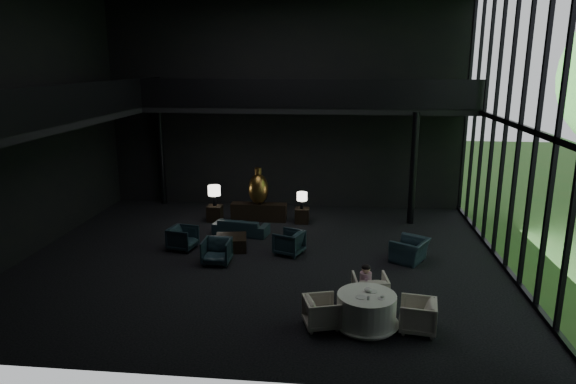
# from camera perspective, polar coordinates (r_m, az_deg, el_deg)

# --- Properties ---
(floor) EXTENTS (14.00, 12.00, 0.02)m
(floor) POSITION_cam_1_polar(r_m,az_deg,el_deg) (15.38, -2.87, -7.38)
(floor) COLOR black
(floor) RESTS_ON ground
(wall_back) EXTENTS (14.00, 0.04, 8.00)m
(wall_back) POSITION_cam_1_polar(r_m,az_deg,el_deg) (20.31, -0.39, 9.54)
(wall_back) COLOR black
(wall_back) RESTS_ON ground
(wall_front) EXTENTS (14.00, 0.04, 8.00)m
(wall_front) POSITION_cam_1_polar(r_m,az_deg,el_deg) (8.59, -9.34, 2.91)
(wall_front) COLOR black
(wall_front) RESTS_ON ground
(wall_left) EXTENTS (0.04, 12.00, 8.00)m
(wall_left) POSITION_cam_1_polar(r_m,az_deg,el_deg) (16.96, -27.31, 7.05)
(wall_left) COLOR black
(wall_left) RESTS_ON ground
(curtain_wall) EXTENTS (0.20, 12.00, 8.00)m
(curtain_wall) POSITION_cam_1_polar(r_m,az_deg,el_deg) (14.97, 24.42, 6.61)
(curtain_wall) COLOR black
(curtain_wall) RESTS_ON ground
(mezzanine_left) EXTENTS (2.00, 12.00, 0.25)m
(mezzanine_left) POSITION_cam_1_polar(r_m,az_deg,el_deg) (16.44, -24.37, 7.18)
(mezzanine_left) COLOR black
(mezzanine_left) RESTS_ON wall_left
(mezzanine_back) EXTENTS (12.00, 2.00, 0.25)m
(mezzanine_back) POSITION_cam_1_polar(r_m,az_deg,el_deg) (19.23, 2.28, 9.26)
(mezzanine_back) COLOR black
(mezzanine_back) RESTS_ON wall_back
(railing_left) EXTENTS (0.06, 12.00, 1.00)m
(railing_left) POSITION_cam_1_polar(r_m,az_deg,el_deg) (15.91, -21.44, 9.45)
(railing_left) COLOR black
(railing_left) RESTS_ON mezzanine_left
(railing_back) EXTENTS (12.00, 0.06, 1.00)m
(railing_back) POSITION_cam_1_polar(r_m,az_deg,el_deg) (18.19, 2.08, 10.88)
(railing_back) COLOR black
(railing_back) RESTS_ON mezzanine_back
(column_nw) EXTENTS (0.24, 0.24, 4.00)m
(column_nw) POSITION_cam_1_polar(r_m,az_deg,el_deg) (21.42, -13.92, 3.97)
(column_nw) COLOR black
(column_nw) RESTS_ON floor
(column_ne) EXTENTS (0.24, 0.24, 4.00)m
(column_ne) POSITION_cam_1_polar(r_m,az_deg,el_deg) (18.66, 13.74, 2.50)
(column_ne) COLOR black
(column_ne) RESTS_ON floor
(console) EXTENTS (2.03, 0.46, 0.65)m
(console) POSITION_cam_1_polar(r_m,az_deg,el_deg) (18.86, -3.26, -2.23)
(console) COLOR black
(console) RESTS_ON floor
(bronze_urn) EXTENTS (0.72, 0.72, 1.34)m
(bronze_urn) POSITION_cam_1_polar(r_m,az_deg,el_deg) (18.59, -3.31, 0.38)
(bronze_urn) COLOR olive
(bronze_urn) RESTS_ON console
(side_table_left) EXTENTS (0.52, 0.52, 0.57)m
(side_table_left) POSITION_cam_1_polar(r_m,az_deg,el_deg) (19.00, -8.13, -2.35)
(side_table_left) COLOR black
(side_table_left) RESTS_ON floor
(table_lamp_left) EXTENTS (0.45, 0.45, 0.75)m
(table_lamp_left) POSITION_cam_1_polar(r_m,az_deg,el_deg) (18.79, -8.20, 0.07)
(table_lamp_left) COLOR black
(table_lamp_left) RESTS_ON side_table_left
(side_table_right) EXTENTS (0.49, 0.49, 0.54)m
(side_table_right) POSITION_cam_1_polar(r_m,az_deg,el_deg) (18.59, 1.57, -2.63)
(side_table_right) COLOR black
(side_table_right) RESTS_ON floor
(table_lamp_right) EXTENTS (0.37, 0.37, 0.62)m
(table_lamp_right) POSITION_cam_1_polar(r_m,az_deg,el_deg) (18.31, 1.57, -0.57)
(table_lamp_right) COLOR black
(table_lamp_right) RESTS_ON side_table_right
(sofa) EXTENTS (1.73, 0.76, 0.65)m
(sofa) POSITION_cam_1_polar(r_m,az_deg,el_deg) (17.40, -5.25, -3.68)
(sofa) COLOR #19212C
(sofa) RESTS_ON floor
(lounge_armchair_west) EXTENTS (0.88, 0.92, 0.81)m
(lounge_armchair_west) POSITION_cam_1_polar(r_m,az_deg,el_deg) (16.29, -11.62, -4.89)
(lounge_armchair_west) COLOR #2B4852
(lounge_armchair_west) RESTS_ON floor
(lounge_armchair_east) EXTENTS (0.99, 1.02, 0.82)m
(lounge_armchair_east) POSITION_cam_1_polar(r_m,az_deg,el_deg) (15.57, 0.12, -5.47)
(lounge_armchair_east) COLOR #1F2C39
(lounge_armchair_east) RESTS_ON floor
(lounge_armchair_south) EXTENTS (0.81, 0.76, 0.83)m
(lounge_armchair_south) POSITION_cam_1_polar(r_m,az_deg,el_deg) (14.99, -7.93, -6.38)
(lounge_armchair_south) COLOR #15232D
(lounge_armchair_south) RESTS_ON floor
(window_armchair) EXTENTS (1.05, 1.19, 0.87)m
(window_armchair) POSITION_cam_1_polar(r_m,az_deg,el_deg) (15.42, 13.40, -5.97)
(window_armchair) COLOR #283D4C
(window_armchair) RESTS_ON floor
(coffee_table) EXTENTS (1.09, 1.09, 0.42)m
(coffee_table) POSITION_cam_1_polar(r_m,az_deg,el_deg) (16.12, -6.32, -5.63)
(coffee_table) COLOR black
(coffee_table) RESTS_ON floor
(dining_table) EXTENTS (1.47, 1.47, 0.75)m
(dining_table) POSITION_cam_1_polar(r_m,az_deg,el_deg) (11.69, 8.69, -13.07)
(dining_table) COLOR white
(dining_table) RESTS_ON floor
(dining_chair_north) EXTENTS (0.93, 0.88, 0.86)m
(dining_chair_north) POSITION_cam_1_polar(r_m,az_deg,el_deg) (12.62, 9.11, -10.44)
(dining_chair_north) COLOR #BDB4A7
(dining_chair_north) RESTS_ON floor
(dining_chair_east) EXTENTS (0.82, 0.86, 0.79)m
(dining_chair_east) POSITION_cam_1_polar(r_m,az_deg,el_deg) (11.69, 14.22, -13.02)
(dining_chair_east) COLOR beige
(dining_chair_east) RESTS_ON floor
(dining_chair_west) EXTENTS (0.84, 0.87, 0.73)m
(dining_chair_west) POSITION_cam_1_polar(r_m,az_deg,el_deg) (11.55, 3.78, -13.09)
(dining_chair_west) COLOR beige
(dining_chair_west) RESTS_ON floor
(child) EXTENTS (0.28, 0.28, 0.60)m
(child) POSITION_cam_1_polar(r_m,az_deg,el_deg) (12.40, 8.63, -9.28)
(child) COLOR #DBAEC6
(child) RESTS_ON dining_chair_north
(plate_a) EXTENTS (0.28, 0.28, 0.01)m
(plate_a) POSITION_cam_1_polar(r_m,az_deg,el_deg) (11.36, 8.09, -11.49)
(plate_a) COLOR white
(plate_a) RESTS_ON dining_table
(plate_b) EXTENTS (0.26, 0.26, 0.01)m
(plate_b) POSITION_cam_1_polar(r_m,az_deg,el_deg) (11.66, 9.38, -10.83)
(plate_b) COLOR white
(plate_b) RESTS_ON dining_table
(saucer) EXTENTS (0.19, 0.19, 0.01)m
(saucer) POSITION_cam_1_polar(r_m,az_deg,el_deg) (11.36, 10.30, -11.57)
(saucer) COLOR white
(saucer) RESTS_ON dining_table
(coffee_cup) EXTENTS (0.10, 0.10, 0.06)m
(coffee_cup) POSITION_cam_1_polar(r_m,az_deg,el_deg) (11.38, 10.44, -11.34)
(coffee_cup) COLOR white
(coffee_cup) RESTS_ON saucer
(cereal_bowl) EXTENTS (0.17, 0.17, 0.09)m
(cereal_bowl) POSITION_cam_1_polar(r_m,az_deg,el_deg) (11.63, 8.88, -10.69)
(cereal_bowl) COLOR white
(cereal_bowl) RESTS_ON dining_table
(cream_pot) EXTENTS (0.07, 0.07, 0.07)m
(cream_pot) POSITION_cam_1_polar(r_m,az_deg,el_deg) (11.27, 8.89, -11.58)
(cream_pot) COLOR #99999E
(cream_pot) RESTS_ON dining_table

